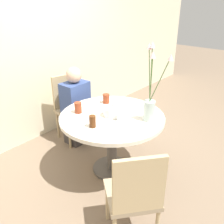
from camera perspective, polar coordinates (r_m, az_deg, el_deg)
ground_plane at (r=3.03m, az=0.00°, el=-12.88°), size 16.00×16.00×0.00m
wall_back at (r=3.44m, az=-17.69°, el=14.58°), size 8.00×0.05×2.60m
dining_table at (r=2.71m, az=0.00°, el=-3.18°), size 1.12×1.12×0.71m
chair_near_front at (r=3.47m, az=-9.54°, el=1.75°), size 0.48×0.48×0.90m
chair_far_back at (r=2.00m, az=5.16°, el=-18.03°), size 0.56×0.56×0.90m
birthday_cake at (r=2.62m, az=0.08°, el=0.12°), size 0.19×0.19×0.14m
flower_vase at (r=2.48m, az=8.78°, el=2.84°), size 0.23×0.29×0.78m
side_plate at (r=2.81m, az=4.75°, el=0.80°), size 0.22×0.22×0.01m
drink_glass_0 at (r=2.94m, az=-1.34°, el=3.07°), size 0.08×0.08×0.11m
drink_glass_1 at (r=2.40m, az=-4.48°, el=-2.16°), size 0.07×0.07×0.12m
drink_glass_2 at (r=2.71m, az=-7.76°, el=1.00°), size 0.08×0.08×0.12m
person_boy at (r=3.35m, az=-8.22°, el=0.76°), size 0.34×0.24×1.06m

